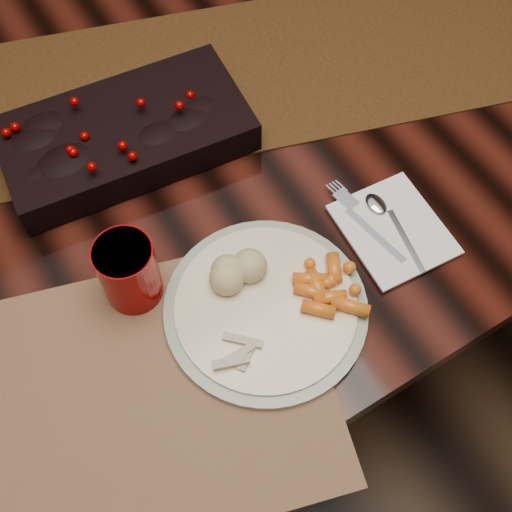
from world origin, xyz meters
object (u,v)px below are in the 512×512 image
baby_carrots (319,299)px  centerpiece (124,131)px  dining_table (203,256)px  napkin (393,229)px  turkey_shreds (240,350)px  dinner_plate (266,308)px  red_cup (129,272)px  placemat_main (135,397)px  mashed_potatoes (239,267)px

baby_carrots → centerpiece: bearing=104.3°
dining_table → baby_carrots: bearing=-87.3°
dining_table → napkin: 0.52m
turkey_shreds → napkin: (0.29, 0.05, -0.02)m
dining_table → centerpiece: (-0.08, 0.04, 0.42)m
dining_table → turkey_shreds: size_ratio=23.42×
dining_table → dinner_plate: (-0.05, -0.32, 0.39)m
dining_table → turkey_shreds: turkey_shreds is taller
napkin → red_cup: 0.38m
napkin → baby_carrots: bearing=-160.7°
dining_table → centerpiece: bearing=155.9°
red_cup → baby_carrots: bearing=-37.1°
napkin → red_cup: red_cup is taller
placemat_main → turkey_shreds: bearing=6.6°
placemat_main → napkin: size_ratio=3.13×
centerpiece → red_cup: 0.26m
baby_carrots → napkin: size_ratio=0.71×
placemat_main → turkey_shreds: (0.14, -0.02, 0.03)m
centerpiece → placemat_main: size_ratio=0.75×
mashed_potatoes → red_cup: bearing=155.0°
dinner_plate → napkin: bearing=3.0°
dining_table → napkin: bearing=-59.6°
centerpiece → placemat_main: bearing=-114.7°
centerpiece → turkey_shreds: 0.40m
turkey_shreds → dinner_plate: bearing=32.0°
baby_carrots → dining_table: bearing=92.7°
dinner_plate → turkey_shreds: size_ratio=3.62×
dinner_plate → baby_carrots: bearing=-26.7°
mashed_potatoes → turkey_shreds: mashed_potatoes is taller
baby_carrots → napkin: 0.17m
dinner_plate → napkin: 0.23m
centerpiece → baby_carrots: (0.10, -0.39, -0.01)m
placemat_main → red_cup: (0.07, 0.14, 0.06)m
dining_table → red_cup: 0.51m
turkey_shreds → napkin: size_ratio=0.48×
dining_table → dinner_plate: size_ratio=6.46×
centerpiece → napkin: bearing=-52.7°
dining_table → baby_carrots: 0.54m
placemat_main → red_cup: 0.16m
turkey_shreds → centerpiece: bearing=86.0°
centerpiece → red_cup: bearing=-113.6°
napkin → red_cup: (-0.37, 0.11, 0.05)m
dining_table → baby_carrots: (0.02, -0.35, 0.40)m
napkin → mashed_potatoes: bearing=172.9°
baby_carrots → red_cup: red_cup is taller
mashed_potatoes → turkey_shreds: 0.11m
dining_table → mashed_potatoes: 0.49m
napkin → red_cup: bearing=167.7°
dinner_plate → turkey_shreds: (-0.06, -0.04, 0.02)m
dinner_plate → mashed_potatoes: bearing=96.1°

